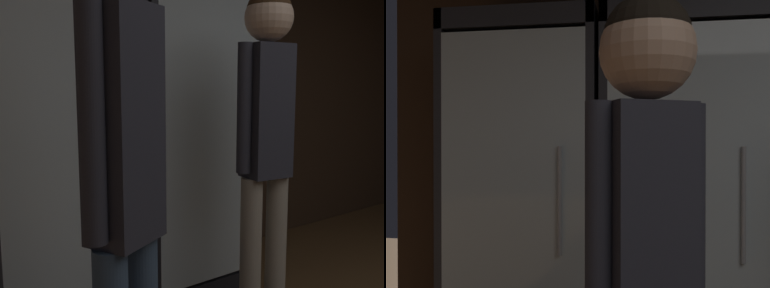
% 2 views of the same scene
% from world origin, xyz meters
% --- Properties ---
extents(wall_back, '(6.00, 0.06, 2.80)m').
position_xyz_m(wall_back, '(0.00, 3.03, 1.40)').
color(wall_back, '#382619').
rests_on(wall_back, ground).
extents(cooler_left, '(0.78, 0.60, 2.03)m').
position_xyz_m(cooler_left, '(-1.24, 2.74, 0.99)').
color(cooler_left, '#2B2B30').
rests_on(cooler_left, ground).
extents(cooler_center, '(0.78, 0.60, 2.03)m').
position_xyz_m(cooler_center, '(-0.44, 2.74, 0.99)').
color(cooler_center, black).
rests_on(cooler_center, ground).
extents(shopper_near, '(0.33, 0.23, 1.71)m').
position_xyz_m(shopper_near, '(-0.48, 1.94, 1.09)').
color(shopper_near, gray).
rests_on(shopper_near, ground).
extents(shopper_far, '(0.28, 0.23, 1.73)m').
position_xyz_m(shopper_far, '(-1.43, 1.53, 1.14)').
color(shopper_far, '#384C66').
rests_on(shopper_far, ground).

